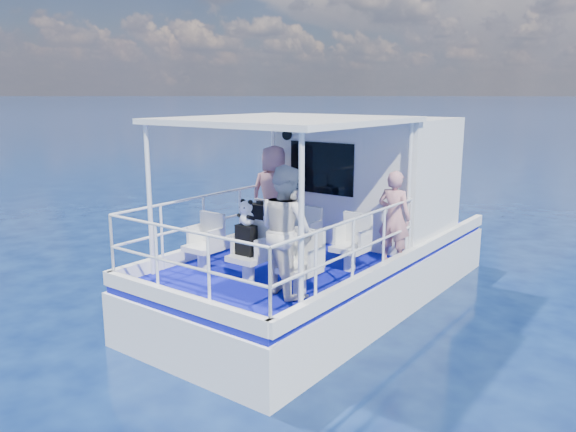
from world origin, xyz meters
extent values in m
plane|color=#08163E|center=(0.00, 0.00, 0.00)|extent=(2000.00, 2000.00, 0.00)
cube|color=white|center=(0.00, 1.00, 0.00)|extent=(3.00, 7.00, 1.60)
cube|color=#0A0B89|center=(0.00, 1.00, 0.85)|extent=(2.90, 6.90, 0.10)
cube|color=white|center=(0.00, 2.30, 2.00)|extent=(2.85, 2.00, 2.20)
cube|color=white|center=(0.00, -0.20, 3.14)|extent=(3.00, 3.20, 0.08)
cylinder|color=white|center=(-1.35, -1.70, 2.00)|extent=(0.07, 0.07, 2.20)
cylinder|color=white|center=(1.35, -1.70, 2.00)|extent=(0.07, 0.07, 2.20)
cylinder|color=white|center=(-1.35, 1.20, 2.00)|extent=(0.07, 0.07, 2.20)
cylinder|color=white|center=(1.35, 1.20, 2.00)|extent=(0.07, 0.07, 2.20)
cube|color=silver|center=(-0.90, 0.20, 1.09)|extent=(0.48, 0.46, 0.38)
cube|color=silver|center=(0.00, 0.20, 1.09)|extent=(0.48, 0.46, 0.38)
cube|color=silver|center=(0.90, 0.20, 1.09)|extent=(0.48, 0.46, 0.38)
cube|color=silver|center=(-0.90, -1.10, 1.09)|extent=(0.48, 0.46, 0.38)
cube|color=silver|center=(0.00, -1.10, 1.09)|extent=(0.48, 0.46, 0.38)
cube|color=silver|center=(0.90, -1.10, 1.09)|extent=(0.48, 0.46, 0.38)
imported|color=tan|center=(-1.06, 0.84, 1.77)|extent=(0.77, 0.66, 1.74)
imported|color=#CF868C|center=(1.25, 0.93, 1.64)|extent=(0.54, 0.36, 1.47)
imported|color=silver|center=(0.74, -1.17, 1.76)|extent=(1.02, 0.91, 1.73)
cube|color=black|center=(-0.87, 0.19, 1.50)|extent=(0.33, 0.19, 0.44)
cube|color=black|center=(-0.03, -1.10, 1.50)|extent=(0.29, 0.16, 0.43)
cube|color=black|center=(-0.85, 0.19, 1.75)|extent=(0.10, 0.06, 0.06)
camera|label=1|loc=(5.04, -6.88, 3.51)|focal=35.00mm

